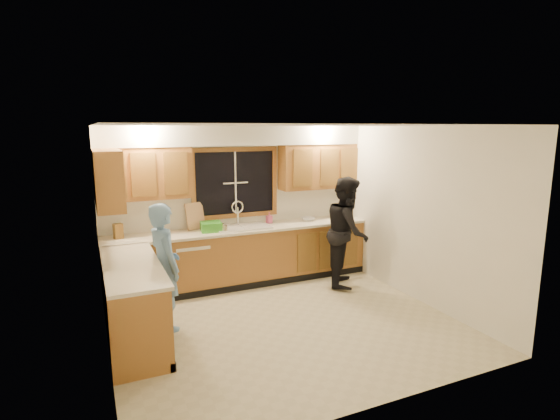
# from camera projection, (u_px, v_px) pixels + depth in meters

# --- Properties ---
(floor) EXTENTS (4.20, 4.20, 0.00)m
(floor) POSITION_uv_depth(u_px,v_px,m) (284.00, 323.00, 5.62)
(floor) COLOR beige
(floor) RESTS_ON ground
(ceiling) EXTENTS (4.20, 4.20, 0.00)m
(ceiling) POSITION_uv_depth(u_px,v_px,m) (284.00, 125.00, 5.15)
(ceiling) COLOR white
(wall_back) EXTENTS (4.20, 0.00, 4.20)m
(wall_back) POSITION_uv_depth(u_px,v_px,m) (236.00, 204.00, 7.09)
(wall_back) COLOR white
(wall_back) RESTS_ON ground
(wall_left) EXTENTS (0.00, 3.80, 3.80)m
(wall_left) POSITION_uv_depth(u_px,v_px,m) (101.00, 247.00, 4.54)
(wall_left) COLOR white
(wall_left) RESTS_ON ground
(wall_right) EXTENTS (0.00, 3.80, 3.80)m
(wall_right) POSITION_uv_depth(u_px,v_px,m) (418.00, 215.00, 6.23)
(wall_right) COLOR white
(wall_right) RESTS_ON ground
(base_cabinets_back) EXTENTS (4.20, 0.60, 0.88)m
(base_cabinets_back) POSITION_uv_depth(u_px,v_px,m) (242.00, 257.00, 6.97)
(base_cabinets_back) COLOR #AB6E31
(base_cabinets_back) RESTS_ON ground
(base_cabinets_left) EXTENTS (0.60, 1.90, 0.88)m
(base_cabinets_left) POSITION_uv_depth(u_px,v_px,m) (133.00, 303.00, 5.13)
(base_cabinets_left) COLOR #AB6E31
(base_cabinets_left) RESTS_ON ground
(countertop_back) EXTENTS (4.20, 0.63, 0.04)m
(countertop_back) POSITION_uv_depth(u_px,v_px,m) (242.00, 229.00, 6.87)
(countertop_back) COLOR #F4E9CD
(countertop_back) RESTS_ON base_cabinets_back
(countertop_left) EXTENTS (0.63, 1.90, 0.04)m
(countertop_left) POSITION_uv_depth(u_px,v_px,m) (132.00, 266.00, 5.05)
(countertop_left) COLOR #F4E9CD
(countertop_left) RESTS_ON base_cabinets_left
(upper_cabinets_left) EXTENTS (1.35, 0.33, 0.75)m
(upper_cabinets_left) POSITION_uv_depth(u_px,v_px,m) (144.00, 174.00, 6.26)
(upper_cabinets_left) COLOR #AB6E31
(upper_cabinets_left) RESTS_ON wall_back
(upper_cabinets_right) EXTENTS (1.35, 0.33, 0.75)m
(upper_cabinets_right) POSITION_uv_depth(u_px,v_px,m) (318.00, 166.00, 7.41)
(upper_cabinets_right) COLOR #AB6E31
(upper_cabinets_right) RESTS_ON wall_back
(upper_cabinets_return) EXTENTS (0.33, 0.90, 0.75)m
(upper_cabinets_return) POSITION_uv_depth(u_px,v_px,m) (108.00, 180.00, 5.51)
(upper_cabinets_return) COLOR #AB6E31
(upper_cabinets_return) RESTS_ON wall_left
(soffit) EXTENTS (4.20, 0.35, 0.30)m
(soffit) POSITION_uv_depth(u_px,v_px,m) (238.00, 136.00, 6.73)
(soffit) COLOR silver
(soffit) RESTS_ON wall_back
(window_frame) EXTENTS (1.44, 0.03, 1.14)m
(window_frame) POSITION_uv_depth(u_px,v_px,m) (235.00, 183.00, 7.02)
(window_frame) COLOR black
(window_frame) RESTS_ON wall_back
(sink) EXTENTS (0.86, 0.52, 0.57)m
(sink) POSITION_uv_depth(u_px,v_px,m) (242.00, 231.00, 6.90)
(sink) COLOR silver
(sink) RESTS_ON countertop_back
(dishwasher) EXTENTS (0.60, 0.56, 0.82)m
(dishwasher) POSITION_uv_depth(u_px,v_px,m) (190.00, 266.00, 6.63)
(dishwasher) COLOR white
(dishwasher) RESTS_ON floor
(stove) EXTENTS (0.58, 0.75, 0.90)m
(stove) POSITION_uv_depth(u_px,v_px,m) (138.00, 322.00, 4.61)
(stove) COLOR white
(stove) RESTS_ON floor
(man) EXTENTS (0.49, 0.65, 1.59)m
(man) POSITION_uv_depth(u_px,v_px,m) (165.00, 267.00, 5.35)
(man) COLOR #6894C5
(man) RESTS_ON floor
(woman) EXTENTS (1.01, 1.06, 1.73)m
(woman) POSITION_uv_depth(u_px,v_px,m) (347.00, 231.00, 6.87)
(woman) COLOR black
(woman) RESTS_ON floor
(knife_block) EXTENTS (0.14, 0.13, 0.22)m
(knife_block) POSITION_uv_depth(u_px,v_px,m) (118.00, 231.00, 6.18)
(knife_block) COLOR olive
(knife_block) RESTS_ON countertop_back
(cutting_board) EXTENTS (0.33, 0.20, 0.41)m
(cutting_board) POSITION_uv_depth(u_px,v_px,m) (195.00, 216.00, 6.77)
(cutting_board) COLOR tan
(cutting_board) RESTS_ON countertop_back
(dish_crate) EXTENTS (0.34, 0.32, 0.14)m
(dish_crate) POSITION_uv_depth(u_px,v_px,m) (211.00, 227.00, 6.64)
(dish_crate) COLOR green
(dish_crate) RESTS_ON countertop_back
(soap_bottle) EXTENTS (0.09, 0.10, 0.18)m
(soap_bottle) POSITION_uv_depth(u_px,v_px,m) (269.00, 218.00, 7.20)
(soap_bottle) COLOR #D35080
(soap_bottle) RESTS_ON countertop_back
(bowl) EXTENTS (0.26, 0.26, 0.05)m
(bowl) POSITION_uv_depth(u_px,v_px,m) (308.00, 219.00, 7.39)
(bowl) COLOR silver
(bowl) RESTS_ON countertop_back
(can_left) EXTENTS (0.07, 0.07, 0.11)m
(can_left) POSITION_uv_depth(u_px,v_px,m) (222.00, 227.00, 6.67)
(can_left) COLOR beige
(can_left) RESTS_ON countertop_back
(can_right) EXTENTS (0.07, 0.07, 0.11)m
(can_right) POSITION_uv_depth(u_px,v_px,m) (225.00, 229.00, 6.56)
(can_right) COLOR beige
(can_right) RESTS_ON countertop_back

